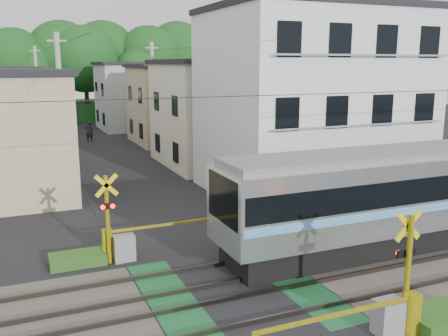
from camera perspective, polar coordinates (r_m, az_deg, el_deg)
name	(u,v)px	position (r m, az deg, el deg)	size (l,w,h in m)	color
ground	(235,291)	(15.07, 1.31, -13.91)	(120.00, 120.00, 0.00)	black
track_bed	(235,290)	(15.06, 1.31, -13.79)	(120.00, 120.00, 0.14)	#47423A
crossing_signal_near	(393,307)	(13.31, 18.79, -14.85)	(4.74, 0.65, 3.09)	yellow
crossing_signal_far	(121,241)	(17.31, -11.71, -8.12)	(4.74, 0.65, 3.09)	yellow
apartment_block	(311,101)	(26.08, 9.88, 7.53)	(10.20, 8.36, 9.30)	silver
houses_row	(96,108)	(38.86, -14.38, 6.63)	(22.07, 31.35, 6.80)	tan
tree_hill	(66,67)	(61.79, -17.61, 10.92)	(40.00, 11.78, 11.82)	#194C1A
catenary	(404,153)	(17.22, 19.84, 1.60)	(60.00, 5.04, 7.00)	#2D2D33
utility_poles	(83,100)	(35.74, -15.79, 7.47)	(7.90, 42.00, 8.00)	#A5A5A0
pedestrian	(89,132)	(43.83, -15.15, 4.03)	(0.64, 0.42, 1.76)	black
weed_patches	(289,277)	(15.66, 7.46, -12.23)	(10.25, 8.80, 0.40)	#2D5E1E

